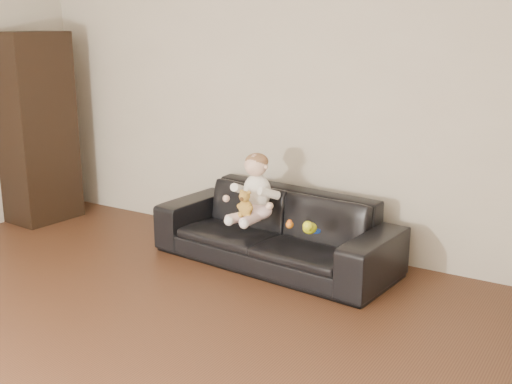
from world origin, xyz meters
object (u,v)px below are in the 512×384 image
Objects in this scene: cabinet at (37,128)px; sofa at (275,229)px; toy_blue_disc at (315,231)px; baby at (255,191)px; toy_rattle at (290,225)px; teddy_bear at (245,204)px; toy_green at (310,228)px.

sofa is at bearing 7.98° from cabinet.
cabinet is at bearing 179.95° from toy_blue_disc.
baby reaches higher than toy_rattle.
cabinet is 2.45m from teddy_bear.
toy_blue_disc is (2.95, -0.00, -0.51)m from cabinet.
sofa is 32.65× the size of toy_rattle.
baby is at bearing 176.77° from toy_blue_disc.
teddy_bear is at bearing -106.68° from sofa.
toy_green is 0.19m from toy_rattle.
cabinet is 29.85× the size of toy_rattle.
toy_blue_disc is at bearing 3.92° from baby.
sofa reaches higher than toy_rattle.
teddy_bear reaches higher than toy_green.
baby reaches higher than toy_green.
baby is 0.40m from toy_rattle.
cabinet is at bearing 178.84° from toy_green.
toy_rattle is at bearing 35.44° from teddy_bear.
baby is at bearing 5.55° from cabinet.
baby is 0.56m from toy_green.
baby is 2.54× the size of teddy_bear.
toy_rattle is at bearing 4.26° from cabinet.
sofa is at bearing 161.52° from toy_blue_disc.
sofa is 9.47× the size of teddy_bear.
cabinet is 2.79m from toy_rattle.
baby reaches higher than toy_blue_disc.
toy_blue_disc is (0.42, -0.14, 0.10)m from sofa.
baby is (2.41, 0.03, -0.29)m from cabinet.
teddy_bear is 0.37m from toy_rattle.
toy_rattle is 0.66× the size of toy_blue_disc.
toy_green is 2.05× the size of toy_rattle.
toy_blue_disc is at bearing -12.97° from sofa.
sofa is 0.39m from teddy_bear.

